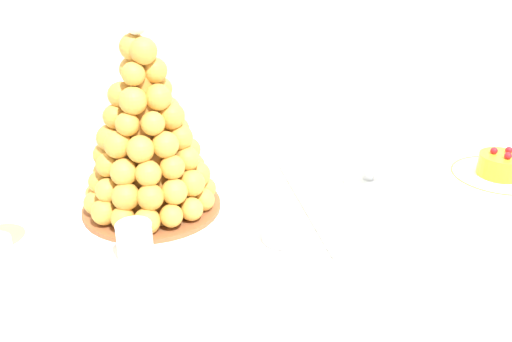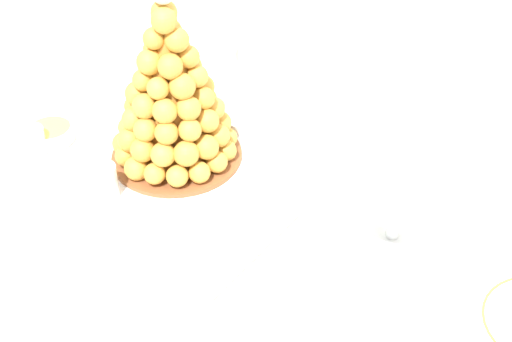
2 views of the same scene
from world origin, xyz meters
TOP-DOWN VIEW (x-y plane):
  - buffet_table at (0.00, 0.00)m, footprint 1.59×0.91m
  - serving_tray at (-0.28, -0.05)m, footprint 0.55×0.36m
  - croquembouche at (-0.26, 0.01)m, footprint 0.23×0.23m
  - dessert_cup_mid_left at (-0.28, -0.14)m, footprint 0.05×0.05m
  - dessert_cup_centre at (-0.07, -0.13)m, footprint 0.06×0.06m
  - creme_brulee_ramekin at (-0.48, -0.08)m, footprint 0.08×0.08m
  - macaron_goblet at (0.15, 0.05)m, footprint 0.11×0.11m
  - fruit_tart_plate at (0.40, 0.02)m, footprint 0.18×0.18m
  - wine_glass at (-0.31, 0.27)m, footprint 0.08×0.08m

SIDE VIEW (x-z plane):
  - buffet_table at x=0.00m, z-range 0.29..1.02m
  - serving_tray at x=-0.28m, z-range 0.73..0.75m
  - fruit_tart_plate at x=0.40m, z-range 0.72..0.78m
  - creme_brulee_ramekin at x=-0.48m, z-range 0.74..0.77m
  - dessert_cup_centre at x=-0.07m, z-range 0.74..0.79m
  - dessert_cup_mid_left at x=-0.28m, z-range 0.74..0.80m
  - wine_glass at x=-0.31m, z-range 0.78..0.95m
  - croquembouche at x=-0.26m, z-range 0.71..1.04m
  - macaron_goblet at x=0.15m, z-range 0.76..1.00m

